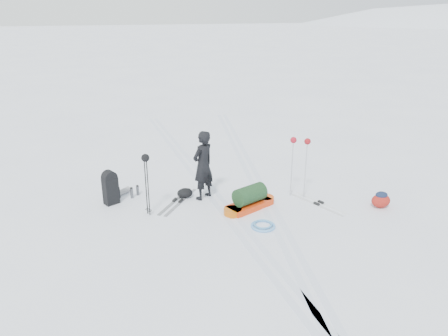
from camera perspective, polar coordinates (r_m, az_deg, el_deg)
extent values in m
plane|color=white|center=(10.57, -0.24, -4.99)|extent=(200.00, 200.00, 0.00)
ellipsoid|color=white|center=(157.23, 24.22, -11.81)|extent=(256.00, 192.00, 160.00)
cube|color=silver|center=(10.54, -0.87, -5.04)|extent=(1.40, 17.97, 0.01)
cube|color=silver|center=(10.59, 0.39, -4.89)|extent=(1.40, 17.97, 0.01)
cube|color=silver|center=(12.66, 3.02, -0.53)|extent=(2.09, 13.88, 0.01)
cube|color=silver|center=(12.74, 4.04, -0.42)|extent=(2.09, 13.88, 0.01)
imported|color=black|center=(10.67, -2.76, 0.34)|extent=(0.76, 0.71, 1.74)
cube|color=red|center=(10.45, 3.35, -4.89)|extent=(1.25, 0.92, 0.14)
cylinder|color=#DF4C0D|center=(10.79, 5.41, -4.09)|extent=(0.56, 0.56, 0.14)
cylinder|color=#C0570B|center=(10.13, 1.15, -5.73)|extent=(0.56, 0.56, 0.14)
cylinder|color=#163219|center=(10.33, 3.38, -3.46)|extent=(0.88, 0.71, 0.42)
cube|color=black|center=(10.91, -14.58, -2.90)|extent=(0.41, 0.37, 0.67)
cylinder|color=black|center=(10.78, -14.75, -1.17)|extent=(0.40, 0.35, 0.33)
cube|color=black|center=(11.04, -13.80, -3.10)|extent=(0.15, 0.19, 0.29)
cylinder|color=gray|center=(11.43, -13.27, -3.12)|extent=(0.49, 0.46, 0.14)
cylinder|color=black|center=(10.08, -10.16, -2.39)|extent=(0.03, 0.03, 1.36)
cylinder|color=black|center=(10.01, -9.88, -2.54)|extent=(0.03, 0.03, 1.36)
torus|color=black|center=(10.32, -9.96, -5.33)|extent=(0.11, 0.11, 0.01)
torus|color=black|center=(10.25, -9.68, -5.50)|extent=(0.11, 0.11, 0.01)
sphere|color=black|center=(9.79, -10.24, 1.31)|extent=(0.18, 0.18, 0.18)
cylinder|color=#BBBCC2|center=(10.98, 8.85, -0.11)|extent=(0.03, 0.03, 1.45)
cylinder|color=silver|center=(10.93, 10.59, -0.32)|extent=(0.03, 0.03, 1.45)
torus|color=#ADAEB4|center=(11.21, 8.68, -3.05)|extent=(0.14, 0.14, 0.01)
torus|color=silver|center=(11.16, 10.39, -3.26)|extent=(0.14, 0.14, 0.01)
sphere|color=maroon|center=(10.74, 9.06, 3.62)|extent=(0.16, 0.16, 0.16)
sphere|color=maroon|center=(10.69, 10.85, 3.43)|extent=(0.16, 0.16, 0.16)
cube|color=gray|center=(10.81, -5.65, -4.43)|extent=(1.04, 1.40, 0.01)
cube|color=gray|center=(10.88, -6.44, -4.29)|extent=(1.04, 1.40, 0.01)
cube|color=black|center=(10.80, -5.65, -4.28)|extent=(0.15, 0.17, 0.05)
cube|color=black|center=(10.87, -6.45, -4.14)|extent=(0.15, 0.17, 0.05)
cube|color=silver|center=(10.84, 11.99, -4.73)|extent=(0.69, 1.48, 0.01)
cube|color=silver|center=(10.96, 12.53, -4.50)|extent=(0.69, 1.48, 0.01)
cube|color=black|center=(10.83, 12.00, -4.59)|extent=(0.12, 0.17, 0.04)
cube|color=black|center=(10.95, 12.54, -4.36)|extent=(0.12, 0.17, 0.04)
torus|color=#5CA0E1|center=(9.64, 5.12, -7.54)|extent=(0.64, 0.64, 0.06)
torus|color=#5195C6|center=(9.68, 5.10, -7.34)|extent=(0.50, 0.50, 0.05)
ellipsoid|color=maroon|center=(11.10, 19.79, -4.04)|extent=(0.58, 0.55, 0.33)
ellipsoid|color=#101A31|center=(11.04, 19.89, -3.33)|extent=(0.38, 0.36, 0.16)
cylinder|color=#515358|center=(11.18, -11.96, -3.25)|extent=(0.07, 0.07, 0.26)
cylinder|color=#4E5055|center=(11.33, -11.20, -2.92)|extent=(0.07, 0.07, 0.24)
cylinder|color=black|center=(11.12, -12.01, -2.57)|extent=(0.06, 0.06, 0.03)
cylinder|color=black|center=(11.28, -11.25, -2.30)|extent=(0.06, 0.06, 0.03)
ellipsoid|color=black|center=(11.01, -5.13, -3.27)|extent=(0.47, 0.42, 0.24)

